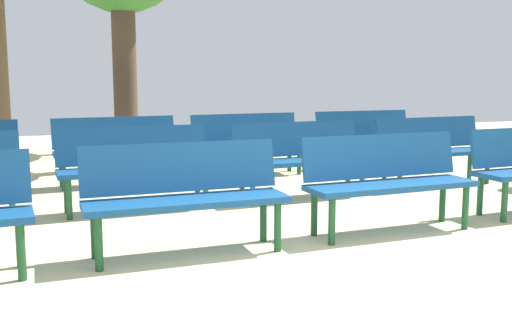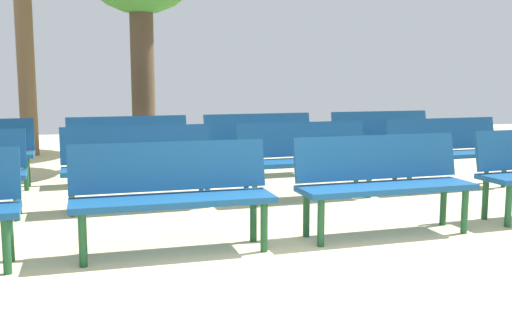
{
  "view_description": "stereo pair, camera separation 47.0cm",
  "coord_description": "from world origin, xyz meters",
  "px_view_note": "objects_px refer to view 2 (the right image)",
  "views": [
    {
      "loc": [
        -1.97,
        -3.01,
        1.4
      ],
      "look_at": [
        0.0,
        2.67,
        0.55
      ],
      "focal_mm": 41.36,
      "sensor_mm": 36.0,
      "label": 1
    },
    {
      "loc": [
        -1.52,
        -3.14,
        1.4
      ],
      "look_at": [
        0.0,
        2.67,
        0.55
      ],
      "focal_mm": 41.36,
      "sensor_mm": 36.0,
      "label": 2
    }
  ],
  "objects_px": {
    "bench_r1_c2": "(306,155)",
    "bench_r2_c1": "(129,145)",
    "bench_r1_c1": "(139,161)",
    "bench_r1_c3": "(447,148)",
    "bench_r0_c2": "(383,178)",
    "bench_r2_c2": "(261,140)",
    "bench_r0_c1": "(172,189)",
    "tree_1": "(25,56)",
    "bench_r2_c3": "(384,136)"
  },
  "relations": [
    {
      "from": "bench_r1_c3",
      "to": "tree_1",
      "type": "relative_size",
      "value": 0.46
    },
    {
      "from": "bench_r1_c3",
      "to": "bench_r2_c1",
      "type": "bearing_deg",
      "value": 155.71
    },
    {
      "from": "bench_r1_c3",
      "to": "bench_r2_c3",
      "type": "distance_m",
      "value": 1.63
    },
    {
      "from": "bench_r0_c1",
      "to": "bench_r1_c1",
      "type": "height_order",
      "value": "same"
    },
    {
      "from": "bench_r0_c2",
      "to": "bench_r2_c2",
      "type": "distance_m",
      "value": 3.36
    },
    {
      "from": "bench_r1_c2",
      "to": "bench_r2_c1",
      "type": "height_order",
      "value": "same"
    },
    {
      "from": "bench_r1_c2",
      "to": "tree_1",
      "type": "bearing_deg",
      "value": 122.83
    },
    {
      "from": "bench_r0_c2",
      "to": "bench_r2_c3",
      "type": "height_order",
      "value": "same"
    },
    {
      "from": "bench_r2_c1",
      "to": "bench_r1_c1",
      "type": "bearing_deg",
      "value": -92.98
    },
    {
      "from": "tree_1",
      "to": "bench_r0_c2",
      "type": "bearing_deg",
      "value": -60.38
    },
    {
      "from": "bench_r1_c1",
      "to": "bench_r1_c3",
      "type": "xyz_separation_m",
      "value": [
        3.86,
        0.18,
        0.0
      ]
    },
    {
      "from": "tree_1",
      "to": "bench_r1_c3",
      "type": "bearing_deg",
      "value": -40.29
    },
    {
      "from": "bench_r2_c1",
      "to": "bench_r1_c2",
      "type": "bearing_deg",
      "value": -43.05
    },
    {
      "from": "bench_r1_c2",
      "to": "bench_r2_c1",
      "type": "bearing_deg",
      "value": 137.29
    },
    {
      "from": "bench_r0_c1",
      "to": "bench_r1_c3",
      "type": "bearing_deg",
      "value": 25.81
    },
    {
      "from": "bench_r1_c1",
      "to": "bench_r0_c2",
      "type": "bearing_deg",
      "value": -41.22
    },
    {
      "from": "bench_r1_c1",
      "to": "bench_r1_c3",
      "type": "bearing_deg",
      "value": 0.2
    },
    {
      "from": "bench_r2_c3",
      "to": "tree_1",
      "type": "xyz_separation_m",
      "value": [
        -5.43,
        3.03,
        1.27
      ]
    },
    {
      "from": "bench_r2_c2",
      "to": "bench_r2_c3",
      "type": "distance_m",
      "value": 1.97
    },
    {
      "from": "bench_r0_c2",
      "to": "bench_r1_c1",
      "type": "distance_m",
      "value": 2.63
    },
    {
      "from": "bench_r1_c1",
      "to": "bench_r1_c2",
      "type": "distance_m",
      "value": 1.91
    },
    {
      "from": "bench_r0_c2",
      "to": "bench_r2_c3",
      "type": "relative_size",
      "value": 1.0
    },
    {
      "from": "bench_r0_c1",
      "to": "tree_1",
      "type": "distance_m",
      "value": 6.91
    },
    {
      "from": "tree_1",
      "to": "bench_r1_c2",
      "type": "bearing_deg",
      "value": -53.66
    },
    {
      "from": "bench_r1_c2",
      "to": "tree_1",
      "type": "xyz_separation_m",
      "value": [
        -3.54,
        4.82,
        1.27
      ]
    },
    {
      "from": "bench_r0_c2",
      "to": "tree_1",
      "type": "bearing_deg",
      "value": 116.93
    },
    {
      "from": "bench_r1_c3",
      "to": "bench_r2_c1",
      "type": "distance_m",
      "value": 4.13
    },
    {
      "from": "bench_r0_c2",
      "to": "bench_r1_c1",
      "type": "bearing_deg",
      "value": 138.64
    },
    {
      "from": "bench_r0_c1",
      "to": "bench_r1_c1",
      "type": "relative_size",
      "value": 0.99
    },
    {
      "from": "bench_r0_c1",
      "to": "bench_r1_c2",
      "type": "bearing_deg",
      "value": 43.5
    },
    {
      "from": "bench_r0_c2",
      "to": "bench_r2_c2",
      "type": "xyz_separation_m",
      "value": [
        -0.23,
        3.35,
        0.0
      ]
    },
    {
      "from": "bench_r0_c2",
      "to": "tree_1",
      "type": "relative_size",
      "value": 0.46
    },
    {
      "from": "bench_r0_c1",
      "to": "bench_r2_c1",
      "type": "height_order",
      "value": "same"
    },
    {
      "from": "bench_r1_c1",
      "to": "bench_r1_c2",
      "type": "relative_size",
      "value": 1.0
    },
    {
      "from": "bench_r1_c2",
      "to": "bench_r2_c3",
      "type": "xyz_separation_m",
      "value": [
        1.89,
        1.79,
        0.0
      ]
    },
    {
      "from": "bench_r1_c3",
      "to": "bench_r2_c2",
      "type": "distance_m",
      "value": 2.54
    },
    {
      "from": "bench_r0_c1",
      "to": "bench_r1_c2",
      "type": "xyz_separation_m",
      "value": [
        1.75,
        1.74,
        0.0
      ]
    },
    {
      "from": "bench_r1_c2",
      "to": "bench_r1_c3",
      "type": "height_order",
      "value": "same"
    },
    {
      "from": "bench_r1_c2",
      "to": "bench_r2_c2",
      "type": "height_order",
      "value": "same"
    },
    {
      "from": "bench_r0_c2",
      "to": "bench_r1_c3",
      "type": "xyz_separation_m",
      "value": [
        1.81,
        1.83,
        0.0
      ]
    },
    {
      "from": "bench_r2_c2",
      "to": "bench_r1_c2",
      "type": "bearing_deg",
      "value": -91.07
    },
    {
      "from": "bench_r1_c2",
      "to": "bench_r0_c1",
      "type": "bearing_deg",
      "value": -138.66
    },
    {
      "from": "bench_r1_c2",
      "to": "bench_r2_c3",
      "type": "distance_m",
      "value": 2.6
    },
    {
      "from": "bench_r2_c2",
      "to": "tree_1",
      "type": "distance_m",
      "value": 4.84
    },
    {
      "from": "bench_r1_c2",
      "to": "bench_r1_c1",
      "type": "bearing_deg",
      "value": 177.21
    },
    {
      "from": "bench_r1_c3",
      "to": "bench_r2_c2",
      "type": "bearing_deg",
      "value": 138.96
    },
    {
      "from": "bench_r1_c1",
      "to": "bench_r2_c1",
      "type": "relative_size",
      "value": 0.99
    },
    {
      "from": "bench_r2_c3",
      "to": "bench_r2_c2",
      "type": "bearing_deg",
      "value": -178.7
    },
    {
      "from": "bench_r1_c2",
      "to": "bench_r1_c3",
      "type": "bearing_deg",
      "value": 1.18
    },
    {
      "from": "bench_r2_c2",
      "to": "bench_r1_c3",
      "type": "bearing_deg",
      "value": -40.73
    }
  ]
}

